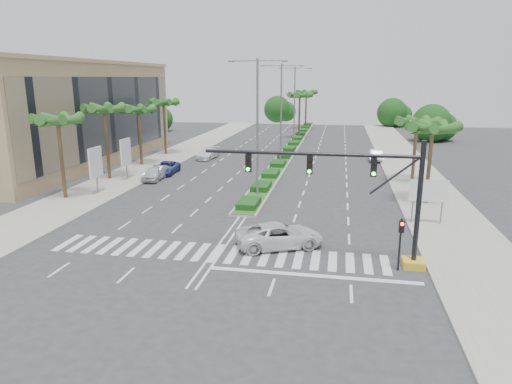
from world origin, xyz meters
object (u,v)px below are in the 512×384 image
Objects in this scene: car_parked_a at (154,173)px; car_parked_d at (208,154)px; car_parked_c at (166,168)px; car_right at (376,155)px; car_parked_b at (157,172)px; car_crossing at (279,235)px.

car_parked_a is 0.91× the size of car_parked_d.
car_parked_d reaches higher than car_parked_c.
car_parked_a is 0.92× the size of car_right.
car_parked_c is at bearing 94.66° from car_parked_b.
car_parked_a is 0.78× the size of car_crossing.
car_parked_b is at bearing -92.00° from car_parked_d.
car_parked_d is 0.86× the size of car_crossing.
car_parked_b is 0.87× the size of car_parked_d.
car_parked_c is 0.88× the size of car_crossing.
car_parked_a reaches higher than car_parked_b.
car_right reaches higher than car_crossing.
car_parked_c is at bearing -94.01° from car_parked_d.
car_right reaches higher than car_parked_b.
car_parked_b is at bearing 87.14° from car_parked_a.
car_parked_c is (0.00, 3.25, -0.06)m from car_parked_a.
car_crossing reaches higher than car_parked_c.
car_crossing is (15.42, -16.86, 0.04)m from car_parked_a.
car_parked_a is 0.88× the size of car_parked_c.
car_right is at bearing 12.69° from car_parked_d.
car_parked_c is 25.34m from car_crossing.
car_parked_d is (1.84, 12.86, 0.01)m from car_parked_b.
car_right is (23.60, 16.02, 0.04)m from car_parked_a.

